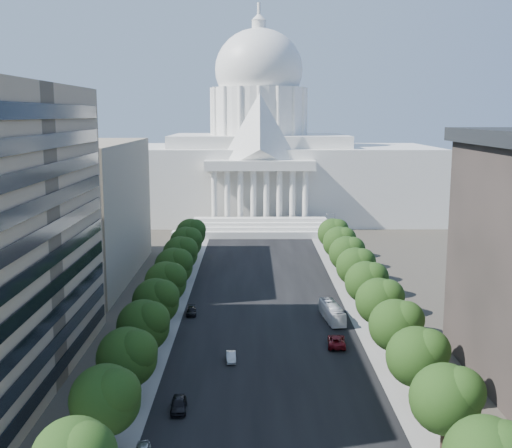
{
  "coord_description": "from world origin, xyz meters",
  "views": [
    {
      "loc": [
        -2.47,
        -39.65,
        35.9
      ],
      "look_at": [
        -1.72,
        74.03,
        16.45
      ],
      "focal_mm": 45.0,
      "sensor_mm": 36.0,
      "label": 1
    }
  ],
  "objects_px": {
    "car_dark_b": "(191,311)",
    "city_bus": "(332,312)",
    "car_silver": "(231,357)",
    "car_red": "(337,341)",
    "car_dark_a": "(179,405)"
  },
  "relations": [
    {
      "from": "car_dark_b",
      "to": "city_bus",
      "type": "height_order",
      "value": "city_bus"
    },
    {
      "from": "car_silver",
      "to": "car_red",
      "type": "relative_size",
      "value": 0.68
    },
    {
      "from": "car_red",
      "to": "car_dark_b",
      "type": "bearing_deg",
      "value": -28.15
    },
    {
      "from": "car_dark_a",
      "to": "car_dark_b",
      "type": "height_order",
      "value": "car_dark_a"
    },
    {
      "from": "car_silver",
      "to": "car_dark_b",
      "type": "bearing_deg",
      "value": 105.76
    },
    {
      "from": "car_dark_a",
      "to": "car_silver",
      "type": "relative_size",
      "value": 1.2
    },
    {
      "from": "car_silver",
      "to": "car_red",
      "type": "bearing_deg",
      "value": 16.92
    },
    {
      "from": "car_dark_a",
      "to": "car_silver",
      "type": "xyz_separation_m",
      "value": [
        5.92,
        16.03,
        -0.16
      ]
    },
    {
      "from": "car_red",
      "to": "car_silver",
      "type": "bearing_deg",
      "value": 26.11
    },
    {
      "from": "car_silver",
      "to": "car_dark_a",
      "type": "bearing_deg",
      "value": -114.1
    },
    {
      "from": "car_dark_a",
      "to": "city_bus",
      "type": "xyz_separation_m",
      "value": [
        23.15,
        34.86,
        0.68
      ]
    },
    {
      "from": "car_silver",
      "to": "city_bus",
      "type": "bearing_deg",
      "value": 43.7
    },
    {
      "from": "car_silver",
      "to": "city_bus",
      "type": "distance_m",
      "value": 25.53
    },
    {
      "from": "car_dark_b",
      "to": "car_silver",
      "type": "bearing_deg",
      "value": -74.92
    },
    {
      "from": "car_silver",
      "to": "car_dark_b",
      "type": "distance_m",
      "value": 23.67
    }
  ]
}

